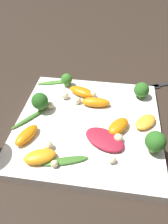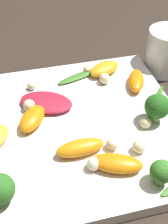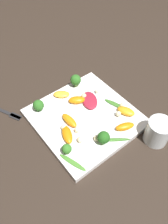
% 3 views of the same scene
% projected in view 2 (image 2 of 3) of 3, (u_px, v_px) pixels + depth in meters
% --- Properties ---
extents(ground_plane, '(2.40, 2.40, 0.00)m').
position_uv_depth(ground_plane, '(79.00, 133.00, 0.47)').
color(ground_plane, '#2D231C').
extents(plate, '(0.31, 0.31, 0.02)m').
position_uv_depth(plate, '(79.00, 128.00, 0.46)').
color(plate, white).
rests_on(plate, ground_plane).
extents(drinking_glass, '(0.07, 0.07, 0.08)m').
position_uv_depth(drinking_glass, '(166.00, 51.00, 0.57)').
color(drinking_glass, white).
rests_on(drinking_glass, ground_plane).
extents(radicchio_leaf_0, '(0.10, 0.08, 0.01)m').
position_uv_depth(radicchio_leaf_0, '(46.00, 102.00, 0.48)').
color(radicchio_leaf_0, maroon).
rests_on(radicchio_leaf_0, plate).
extents(orange_segment_0, '(0.05, 0.07, 0.02)m').
position_uv_depth(orange_segment_0, '(136.00, 81.00, 0.52)').
color(orange_segment_0, orange).
rests_on(orange_segment_0, plate).
extents(orange_segment_1, '(0.07, 0.03, 0.02)m').
position_uv_depth(orange_segment_1, '(80.00, 148.00, 0.41)').
color(orange_segment_1, orange).
rests_on(orange_segment_1, plate).
extents(orange_segment_2, '(0.07, 0.05, 0.02)m').
position_uv_depth(orange_segment_2, '(104.00, 69.00, 0.55)').
color(orange_segment_2, orange).
rests_on(orange_segment_2, plate).
extents(orange_segment_4, '(0.06, 0.06, 0.02)m').
position_uv_depth(orange_segment_4, '(32.00, 119.00, 0.45)').
color(orange_segment_4, orange).
rests_on(orange_segment_4, plate).
extents(orange_segment_5, '(0.07, 0.05, 0.02)m').
position_uv_depth(orange_segment_5, '(116.00, 163.00, 0.39)').
color(orange_segment_5, orange).
rests_on(orange_segment_5, plate).
extents(broccoli_floret_0, '(0.03, 0.03, 0.04)m').
position_uv_depth(broccoli_floret_0, '(161.00, 172.00, 0.37)').
color(broccoli_floret_0, '#7A9E51').
rests_on(broccoli_floret_0, plate).
extents(broccoli_floret_3, '(0.04, 0.04, 0.05)m').
position_uv_depth(broccoli_floret_3, '(157.00, 107.00, 0.45)').
color(broccoli_floret_3, '#84AD5B').
rests_on(broccoli_floret_3, plate).
extents(arugula_sprig_1, '(0.09, 0.04, 0.01)m').
position_uv_depth(arugula_sprig_1, '(79.00, 76.00, 0.54)').
color(arugula_sprig_1, '#3D7528').
rests_on(arugula_sprig_1, plate).
extents(arugula_sprig_2, '(0.06, 0.08, 0.01)m').
position_uv_depth(arugula_sprig_2, '(156.00, 103.00, 0.49)').
color(arugula_sprig_2, '#3D7528').
rests_on(arugula_sprig_2, plate).
extents(macadamia_nut_0, '(0.02, 0.02, 0.02)m').
position_uv_depth(macadamia_nut_0, '(112.00, 144.00, 0.42)').
color(macadamia_nut_0, beige).
rests_on(macadamia_nut_0, plate).
extents(macadamia_nut_1, '(0.02, 0.02, 0.02)m').
position_uv_depth(macadamia_nut_1, '(94.00, 164.00, 0.39)').
color(macadamia_nut_1, beige).
rests_on(macadamia_nut_1, plate).
extents(macadamia_nut_2, '(0.02, 0.02, 0.02)m').
position_uv_depth(macadamia_nut_2, '(105.00, 78.00, 0.52)').
color(macadamia_nut_2, beige).
rests_on(macadamia_nut_2, plate).
extents(macadamia_nut_3, '(0.02, 0.02, 0.02)m').
position_uv_depth(macadamia_nut_3, '(139.00, 146.00, 0.41)').
color(macadamia_nut_3, beige).
rests_on(macadamia_nut_3, plate).
extents(macadamia_nut_4, '(0.02, 0.02, 0.02)m').
position_uv_depth(macadamia_nut_4, '(29.00, 105.00, 0.47)').
color(macadamia_nut_4, beige).
rests_on(macadamia_nut_4, plate).
extents(macadamia_nut_5, '(0.01, 0.01, 0.01)m').
position_uv_depth(macadamia_nut_5, '(31.00, 85.00, 0.51)').
color(macadamia_nut_5, beige).
rests_on(macadamia_nut_5, plate).
extents(macadamia_nut_6, '(0.02, 0.02, 0.02)m').
position_uv_depth(macadamia_nut_6, '(146.00, 123.00, 0.45)').
color(macadamia_nut_6, beige).
rests_on(macadamia_nut_6, plate).
extents(macadamia_nut_7, '(0.01, 0.01, 0.01)m').
position_uv_depth(macadamia_nut_7, '(87.00, 69.00, 0.55)').
color(macadamia_nut_7, beige).
rests_on(macadamia_nut_7, plate).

